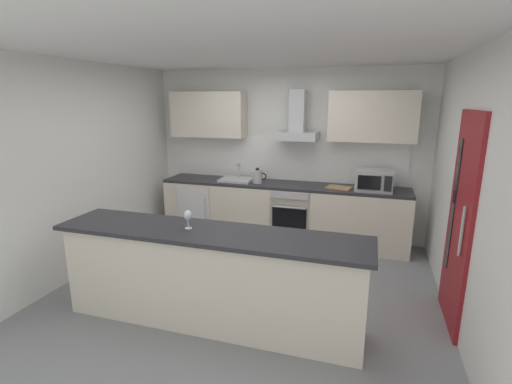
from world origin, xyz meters
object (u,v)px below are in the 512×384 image
(oven, at_px, (293,213))
(kettle, at_px, (257,176))
(chopping_board, at_px, (339,188))
(range_hood, at_px, (297,124))
(microwave, at_px, (374,180))
(sink, at_px, (237,179))
(wine_glass, at_px, (188,216))
(refrigerator, at_px, (201,207))

(oven, xyz_separation_m, kettle, (-0.56, -0.03, 0.55))
(chopping_board, bearing_deg, kettle, -179.53)
(range_hood, bearing_deg, microwave, -7.89)
(oven, distance_m, kettle, 0.78)
(oven, distance_m, sink, 1.02)
(oven, relative_size, kettle, 2.77)
(kettle, bearing_deg, sink, 172.75)
(sink, distance_m, wine_glass, 2.40)
(microwave, height_order, wine_glass, microwave)
(microwave, distance_m, range_hood, 1.36)
(refrigerator, distance_m, wine_glass, 2.64)
(sink, bearing_deg, oven, -0.69)
(range_hood, distance_m, wine_glass, 2.64)
(oven, distance_m, chopping_board, 0.81)
(microwave, xyz_separation_m, range_hood, (-1.14, 0.16, 0.74))
(oven, xyz_separation_m, refrigerator, (-1.54, -0.00, -0.03))
(kettle, distance_m, chopping_board, 1.23)
(oven, bearing_deg, kettle, -176.55)
(microwave, relative_size, sink, 1.00)
(sink, bearing_deg, kettle, -7.25)
(refrigerator, height_order, microwave, microwave)
(oven, distance_m, microwave, 1.28)
(refrigerator, bearing_deg, kettle, -1.81)
(microwave, distance_m, kettle, 1.69)
(refrigerator, bearing_deg, wine_glass, -66.85)
(kettle, bearing_deg, microwave, 0.20)
(refrigerator, distance_m, sink, 0.81)
(range_hood, bearing_deg, chopping_board, -12.92)
(microwave, distance_m, wine_glass, 2.86)
(microwave, bearing_deg, refrigerator, 179.46)
(range_hood, height_order, wine_glass, range_hood)
(wine_glass, xyz_separation_m, chopping_board, (1.20, 2.33, -0.16))
(kettle, height_order, chopping_board, kettle)
(oven, xyz_separation_m, chopping_board, (0.67, -0.02, 0.45))
(microwave, height_order, range_hood, range_hood)
(range_hood, bearing_deg, oven, -90.00)
(oven, relative_size, range_hood, 1.11)
(oven, height_order, wine_glass, wine_glass)
(microwave, bearing_deg, kettle, -179.80)
(refrigerator, relative_size, sink, 1.70)
(wine_glass, distance_m, chopping_board, 2.63)
(kettle, relative_size, range_hood, 0.40)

